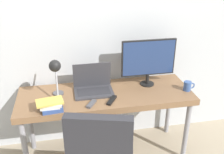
{
  "coord_description": "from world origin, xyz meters",
  "views": [
    {
      "loc": [
        -0.36,
        -1.9,
        1.95
      ],
      "look_at": [
        0.06,
        0.26,
        0.91
      ],
      "focal_mm": 42.0,
      "sensor_mm": 36.0,
      "label": 1
    }
  ],
  "objects_px": {
    "monitor": "(148,59)",
    "mug": "(188,86)",
    "book_stack": "(51,105)",
    "laptop": "(93,86)",
    "desk_lamp": "(55,71)",
    "game_controller": "(46,106)"
  },
  "relations": [
    {
      "from": "laptop",
      "to": "game_controller",
      "type": "distance_m",
      "value": 0.49
    },
    {
      "from": "laptop",
      "to": "monitor",
      "type": "relative_size",
      "value": 0.68
    },
    {
      "from": "mug",
      "to": "monitor",
      "type": "bearing_deg",
      "value": 149.79
    },
    {
      "from": "desk_lamp",
      "to": "game_controller",
      "type": "xyz_separation_m",
      "value": [
        -0.1,
        -0.1,
        -0.28
      ]
    },
    {
      "from": "mug",
      "to": "game_controller",
      "type": "distance_m",
      "value": 1.35
    },
    {
      "from": "laptop",
      "to": "game_controller",
      "type": "bearing_deg",
      "value": -153.11
    },
    {
      "from": "book_stack",
      "to": "game_controller",
      "type": "xyz_separation_m",
      "value": [
        -0.04,
        0.04,
        -0.02
      ]
    },
    {
      "from": "book_stack",
      "to": "mug",
      "type": "height_order",
      "value": "mug"
    },
    {
      "from": "laptop",
      "to": "monitor",
      "type": "height_order",
      "value": "monitor"
    },
    {
      "from": "monitor",
      "to": "book_stack",
      "type": "bearing_deg",
      "value": -162.29
    },
    {
      "from": "mug",
      "to": "desk_lamp",
      "type": "bearing_deg",
      "value": 178.72
    },
    {
      "from": "monitor",
      "to": "book_stack",
      "type": "relative_size",
      "value": 2.23
    },
    {
      "from": "book_stack",
      "to": "monitor",
      "type": "bearing_deg",
      "value": 17.71
    },
    {
      "from": "desk_lamp",
      "to": "book_stack",
      "type": "height_order",
      "value": "desk_lamp"
    },
    {
      "from": "desk_lamp",
      "to": "game_controller",
      "type": "relative_size",
      "value": 3.03
    },
    {
      "from": "game_controller",
      "to": "book_stack",
      "type": "bearing_deg",
      "value": -39.53
    },
    {
      "from": "desk_lamp",
      "to": "book_stack",
      "type": "xyz_separation_m",
      "value": [
        -0.06,
        -0.13,
        -0.26
      ]
    },
    {
      "from": "mug",
      "to": "game_controller",
      "type": "relative_size",
      "value": 0.85
    },
    {
      "from": "monitor",
      "to": "mug",
      "type": "relative_size",
      "value": 4.74
    },
    {
      "from": "monitor",
      "to": "game_controller",
      "type": "relative_size",
      "value": 4.03
    },
    {
      "from": "laptop",
      "to": "book_stack",
      "type": "height_order",
      "value": "laptop"
    },
    {
      "from": "laptop",
      "to": "desk_lamp",
      "type": "xyz_separation_m",
      "value": [
        -0.34,
        -0.13,
        0.25
      ]
    }
  ]
}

